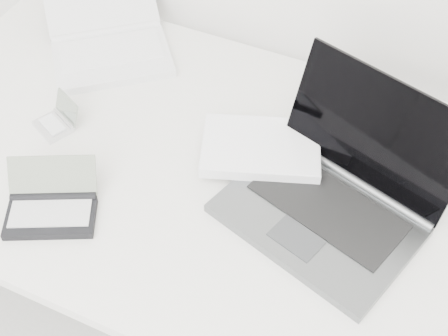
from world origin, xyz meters
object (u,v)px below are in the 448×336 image
at_px(desk, 245,193).
at_px(palmtop_charcoal, 51,207).
at_px(laptop_large, 313,181).
at_px(netbook_open_white, 109,41).

relative_size(desk, palmtop_charcoal, 7.37).
distance_m(desk, laptop_large, 0.16).
xyz_separation_m(laptop_large, palmtop_charcoal, (-0.44, -0.26, -0.02)).
relative_size(desk, laptop_large, 2.99).
bearing_deg(desk, netbook_open_white, 152.69).
bearing_deg(desk, palmtop_charcoal, -142.53).
bearing_deg(laptop_large, palmtop_charcoal, -132.68).
bearing_deg(laptop_large, netbook_open_white, 176.99).
distance_m(desk, palmtop_charcoal, 0.39).
height_order(desk, laptop_large, laptop_large).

